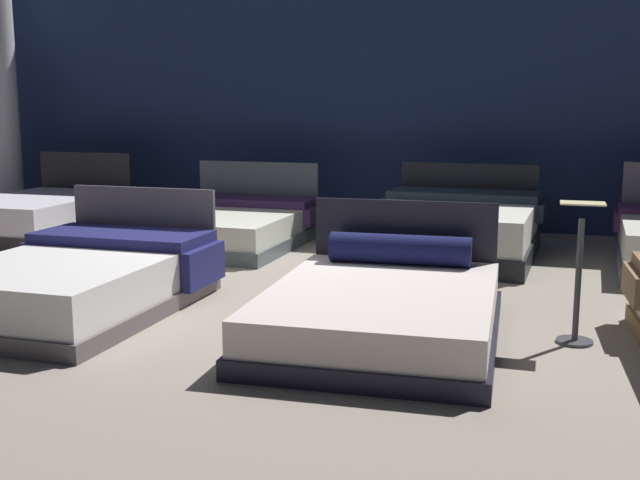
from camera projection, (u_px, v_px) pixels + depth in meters
name	position (u px, v px, depth m)	size (l,w,h in m)	color
ground_plane	(277.00, 291.00, 6.56)	(18.00, 18.00, 0.02)	gray
showroom_back_wall	(375.00, 89.00, 9.75)	(18.00, 0.06, 3.50)	navy
bed_1	(82.00, 280.00, 5.88)	(1.57, 2.12, 0.85)	#564F52
bed_2	(383.00, 307.00, 5.24)	(1.62, 2.17, 0.82)	black
bed_4	(41.00, 216.00, 9.19)	(1.46, 2.02, 0.94)	black
bed_5	(227.00, 226.00, 8.60)	(1.77, 2.08, 0.87)	#4B5559
bed_6	(453.00, 229.00, 7.94)	(1.79, 2.07, 0.90)	black
price_sign	(578.00, 290.00, 5.04)	(0.28, 0.24, 0.94)	#3F3F44
support_pillar	(2.00, 90.00, 10.38)	(0.40, 0.40, 3.50)	silver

